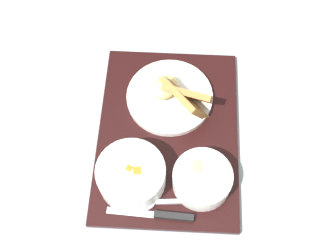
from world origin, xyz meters
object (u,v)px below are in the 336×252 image
at_px(bowl_salad, 131,175).
at_px(plate_main, 174,95).
at_px(bowl_soup, 202,179).
at_px(spoon, 152,202).
at_px(knife, 164,215).

relative_size(bowl_salad, plate_main, 0.71).
xyz_separation_m(bowl_salad, bowl_soup, (0.02, -0.14, -0.00)).
bearing_deg(plate_main, bowl_salad, 164.72).
distance_m(bowl_soup, spoon, 0.11).
distance_m(plate_main, knife, 0.27).
bearing_deg(plate_main, spoon, 178.52).
bearing_deg(plate_main, knife, -175.59).
relative_size(bowl_salad, knife, 0.79).
xyz_separation_m(bowl_salad, spoon, (-0.04, -0.05, -0.03)).
bearing_deg(knife, bowl_salad, -43.15).
bearing_deg(bowl_soup, knife, 140.63).
bearing_deg(bowl_salad, bowl_soup, -83.71).
distance_m(bowl_salad, plate_main, 0.21).
distance_m(plate_main, spoon, 0.25).
bearing_deg(spoon, bowl_soup, -159.10).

